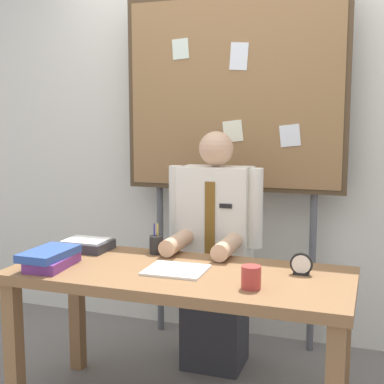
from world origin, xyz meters
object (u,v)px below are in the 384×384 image
(desk, at_px, (180,290))
(pen_holder, at_px, (156,244))
(open_notebook, at_px, (176,270))
(desk_clock, at_px, (301,265))
(person, at_px, (215,260))
(paper_tray, at_px, (86,245))
(coffee_mug, at_px, (251,277))
(bulletin_board, at_px, (233,98))
(book_stack, at_px, (51,258))

(desk, distance_m, pen_holder, 0.37)
(open_notebook, relative_size, desk_clock, 2.69)
(desk_clock, distance_m, pen_holder, 0.79)
(person, bearing_deg, paper_tray, -149.00)
(desk, distance_m, desk_clock, 0.58)
(coffee_mug, distance_m, paper_tray, 1.06)
(bulletin_board, xyz_separation_m, desk_clock, (0.55, -0.82, -0.79))
(bulletin_board, height_order, coffee_mug, bulletin_board)
(coffee_mug, bearing_deg, book_stack, -179.99)
(person, relative_size, book_stack, 4.47)
(book_stack, bearing_deg, bulletin_board, 61.07)
(bulletin_board, bearing_deg, book_stack, -118.93)
(bulletin_board, relative_size, open_notebook, 7.91)
(desk, height_order, bulletin_board, bulletin_board)
(coffee_mug, relative_size, pen_holder, 0.61)
(bulletin_board, height_order, open_notebook, bulletin_board)
(desk_clock, bearing_deg, person, 140.21)
(desk, relative_size, person, 1.16)
(bulletin_board, distance_m, coffee_mug, 1.40)
(book_stack, relative_size, open_notebook, 1.11)
(desk_clock, relative_size, coffee_mug, 1.06)
(desk, bearing_deg, coffee_mug, -22.08)
(desk_clock, bearing_deg, pen_holder, 169.98)
(person, xyz_separation_m, pen_holder, (-0.23, -0.32, 0.15))
(coffee_mug, bearing_deg, open_notebook, 161.03)
(bulletin_board, bearing_deg, open_notebook, -90.59)
(open_notebook, bearing_deg, desk_clock, 13.72)
(person, distance_m, open_notebook, 0.60)
(book_stack, height_order, paper_tray, book_stack)
(desk_clock, bearing_deg, bulletin_board, 123.85)
(book_stack, height_order, coffee_mug, coffee_mug)
(open_notebook, xyz_separation_m, coffee_mug, (0.39, -0.13, 0.04))
(book_stack, xyz_separation_m, pen_holder, (0.37, 0.41, 0.00))
(desk, bearing_deg, book_stack, -165.71)
(person, height_order, desk_clock, person)
(coffee_mug, height_order, pen_holder, pen_holder)
(open_notebook, xyz_separation_m, paper_tray, (-0.61, 0.22, 0.02))
(desk, distance_m, book_stack, 0.64)
(book_stack, distance_m, desk_clock, 1.18)
(desk, bearing_deg, desk_clock, 11.98)
(coffee_mug, relative_size, paper_tray, 0.37)
(person, distance_m, coffee_mug, 0.83)
(desk, height_order, desk_clock, desk_clock)
(desk, bearing_deg, open_notebook, -116.28)
(desk_clock, bearing_deg, book_stack, -166.81)
(person, bearing_deg, desk, -90.00)
(person, height_order, book_stack, person)
(desk, distance_m, person, 0.58)
(bulletin_board, bearing_deg, pen_holder, -108.55)
(bulletin_board, relative_size, desk_clock, 21.30)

